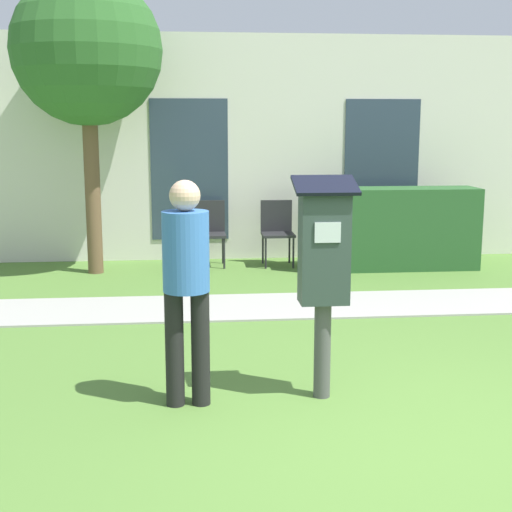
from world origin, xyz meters
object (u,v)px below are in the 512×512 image
person_standing (186,275)px  outdoor_chair_middle (277,227)px  outdoor_chair_left (209,228)px  parking_meter (324,259)px

person_standing → outdoor_chair_middle: person_standing is taller
outdoor_chair_left → outdoor_chair_middle: same height
parking_meter → outdoor_chair_left: bearing=97.5°
parking_meter → person_standing: bearing=-176.5°
parking_meter → outdoor_chair_middle: parking_meter is taller
person_standing → outdoor_chair_left: person_standing is taller
parking_meter → outdoor_chair_middle: bearing=86.7°
person_standing → outdoor_chair_middle: (1.25, 4.99, -0.40)m
outdoor_chair_middle → outdoor_chair_left: bearing=-158.3°
outdoor_chair_left → outdoor_chair_middle: size_ratio=1.00×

